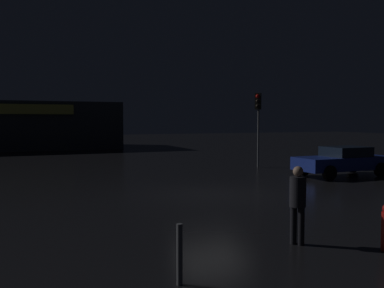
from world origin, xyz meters
The scene contains 6 objects.
ground_plane centered at (0.00, 0.00, 0.00)m, with size 120.00×120.00×0.00m, color black.
store_building centered at (-5.71, 27.72, 2.10)m, with size 16.35×8.89×4.20m.
traffic_signal_opposite centered at (5.90, 6.47, 3.15)m, with size 0.42×0.43×4.07m.
car_near centered at (7.71, 1.96, 0.71)m, with size 4.61×2.00×1.37m.
pedestrian centered at (-0.86, -5.96, 0.96)m, with size 0.48×0.48×1.65m.
bollard_kerb_a centered at (-3.90, -6.99, 0.49)m, with size 0.10×0.10×0.98m, color #595B60.
Camera 1 is at (-6.20, -12.96, 2.61)m, focal length 38.66 mm.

